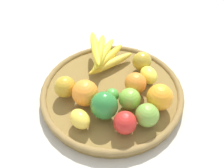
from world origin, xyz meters
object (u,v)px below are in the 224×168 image
at_px(bell_pepper, 104,106).
at_px(orange_1, 85,93).
at_px(lime_0, 112,95).
at_px(apple_2, 65,87).
at_px(apple_3, 142,61).
at_px(apple_0, 147,115).
at_px(lemon_1, 80,119).
at_px(apple_1, 125,123).
at_px(orange_2, 136,83).
at_px(lemon_0, 149,75).
at_px(apple_4, 130,99).
at_px(orange_0, 160,97).
at_px(banana_bunch, 103,55).

height_order(bell_pepper, orange_1, bell_pepper).
relative_size(bell_pepper, lime_0, 2.13).
height_order(apple_2, apple_3, apple_2).
height_order(apple_0, apple_2, same).
bearing_deg(lemon_1, apple_0, -154.15).
bearing_deg(lime_0, apple_1, 131.55).
bearing_deg(lemon_1, orange_1, -72.62).
relative_size(apple_0, orange_2, 0.98).
xyz_separation_m(lemon_0, apple_2, (0.22, 0.16, 0.01)).
relative_size(orange_2, apple_1, 1.06).
relative_size(apple_0, apple_2, 1.00).
relative_size(orange_2, apple_3, 1.05).
height_order(lemon_0, orange_1, orange_1).
distance_m(apple_4, lemon_1, 0.16).
bearing_deg(lemon_0, bell_pepper, 69.01).
relative_size(orange_0, apple_3, 1.20).
relative_size(lemon_0, apple_1, 1.08).
xyz_separation_m(lemon_0, lemon_1, (0.12, 0.24, -0.00)).
xyz_separation_m(apple_3, apple_4, (-0.02, 0.17, -0.00)).
xyz_separation_m(apple_0, apple_2, (0.26, 0.00, -0.00)).
xyz_separation_m(orange_1, orange_0, (-0.21, -0.07, -0.00)).
distance_m(orange_2, orange_0, 0.09).
bearing_deg(lemon_0, apple_2, 36.59).
height_order(apple_0, orange_0, orange_0).
bearing_deg(orange_0, orange_2, -18.68).
xyz_separation_m(apple_2, lemon_1, (-0.10, 0.08, -0.01)).
bearing_deg(lime_0, banana_bunch, -56.11).
bearing_deg(bell_pepper, apple_3, -112.50).
distance_m(orange_1, apple_3, 0.24).
xyz_separation_m(bell_pepper, lemon_0, (-0.07, -0.19, -0.02)).
bearing_deg(apple_4, orange_1, 16.82).
bearing_deg(orange_0, apple_1, 62.73).
distance_m(orange_1, apple_1, 0.15).
xyz_separation_m(orange_2, orange_1, (0.12, 0.10, 0.01)).
bearing_deg(orange_0, apple_0, 78.69).
distance_m(banana_bunch, lemon_1, 0.27).
bearing_deg(apple_2, lemon_1, 139.90).
bearing_deg(bell_pepper, orange_2, -125.43).
xyz_separation_m(orange_1, apple_3, (-0.11, -0.21, -0.01)).
bearing_deg(apple_1, lemon_1, 15.77).
height_order(banana_bunch, orange_0, same).
height_order(lemon_1, lime_0, lemon_1).
xyz_separation_m(bell_pepper, orange_1, (0.07, -0.02, -0.00)).
xyz_separation_m(orange_1, lemon_1, (-0.02, 0.08, -0.02)).
xyz_separation_m(apple_0, orange_2, (0.07, -0.10, 0.00)).
distance_m(bell_pepper, orange_0, 0.17).
distance_m(banana_bunch, orange_1, 0.19).
relative_size(banana_bunch, apple_3, 2.86).
distance_m(orange_1, apple_4, 0.13).
relative_size(orange_0, lemon_1, 1.17).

